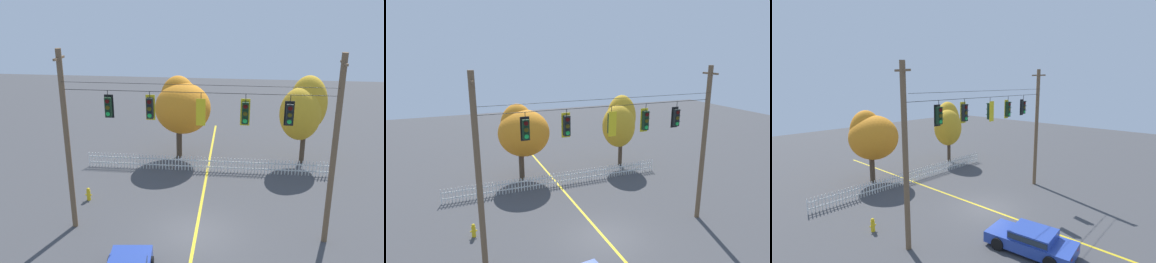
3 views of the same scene
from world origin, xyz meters
TOP-DOWN VIEW (x-y plane):
  - ground at (0.00, 0.00)m, footprint 80.00×80.00m
  - lane_centerline_stripe at (0.00, 0.00)m, footprint 0.16×36.00m
  - signal_support_span at (0.00, -0.00)m, footprint 12.89×1.10m
  - traffic_signal_southbound_primary at (-4.13, 0.01)m, footprint 0.43×0.38m
  - traffic_signal_eastbound_side at (-2.16, 0.01)m, footprint 0.43×0.38m
  - traffic_signal_westbound_side at (0.22, -0.01)m, footprint 0.43×0.38m
  - traffic_signal_northbound_primary at (2.22, 0.01)m, footprint 0.43×0.38m
  - traffic_signal_northbound_secondary at (4.19, 0.01)m, footprint 0.43×0.38m
  - white_picket_fence at (0.04, 7.75)m, footprint 16.61×0.06m
  - autumn_maple_near_fence at (-2.08, 10.32)m, footprint 3.97×3.90m
  - autumn_maple_mid at (6.45, 10.12)m, footprint 3.28×3.18m
  - fire_hydrant at (-6.59, 2.85)m, footprint 0.38×0.22m

SIDE VIEW (x-z plane):
  - ground at x=0.00m, z-range 0.00..0.00m
  - lane_centerline_stripe at x=0.00m, z-range 0.00..0.01m
  - fire_hydrant at x=-6.59m, z-range -0.01..0.77m
  - white_picket_fence at x=0.04m, z-range 0.00..1.03m
  - autumn_maple_near_fence at x=-2.08m, z-range 0.85..6.82m
  - autumn_maple_mid at x=6.45m, z-range 0.80..7.01m
  - signal_support_span at x=0.00m, z-range 0.09..9.26m
  - traffic_signal_northbound_primary at x=2.22m, z-range 5.64..7.15m
  - traffic_signal_northbound_secondary at x=4.19m, z-range 5.67..7.13m
  - traffic_signal_westbound_side at x=0.22m, z-range 5.65..7.16m
  - traffic_signal_eastbound_side at x=-2.16m, z-range 5.80..7.19m
  - traffic_signal_southbound_primary at x=-4.13m, z-range 5.82..7.17m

